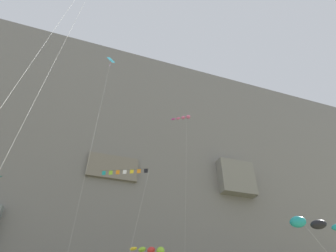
% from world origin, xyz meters
% --- Properties ---
extents(cliff_face, '(180.00, 24.45, 63.55)m').
position_xyz_m(cliff_face, '(-0.02, 64.79, 31.73)').
color(cliff_face, slate).
rests_on(cliff_face, ground).
extents(kite_banner_low_center, '(5.16, 6.53, 15.50)m').
position_xyz_m(kite_banner_low_center, '(-0.90, 30.69, 14.63)').
color(kite_banner_low_center, black).
rests_on(kite_banner_low_center, ground).
extents(kite_windsock_near_cliff, '(3.28, 3.34, 32.38)m').
position_xyz_m(kite_windsock_near_cliff, '(10.21, 39.47, 31.94)').
color(kite_windsock_near_cliff, pink).
rests_on(kite_windsock_near_cliff, ground).
extents(kite_windsock_upper_mid, '(3.49, 3.33, 7.49)m').
position_xyz_m(kite_windsock_upper_mid, '(2.26, 29.84, 7.02)').
color(kite_windsock_upper_mid, '#8CCC33').
rests_on(kite_windsock_upper_mid, ground).
extents(kite_windsock_upper_left, '(6.26, 4.29, 8.73)m').
position_xyz_m(kite_windsock_upper_left, '(13.64, 20.62, 8.01)').
color(kite_windsock_upper_left, teal).
rests_on(kite_windsock_upper_left, ground).
extents(kite_diamond_low_right, '(1.42, 3.90, 33.39)m').
position_xyz_m(kite_diamond_low_right, '(-4.78, 30.44, 29.47)').
color(kite_diamond_low_right, '#38B2D1').
rests_on(kite_diamond_low_right, ground).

